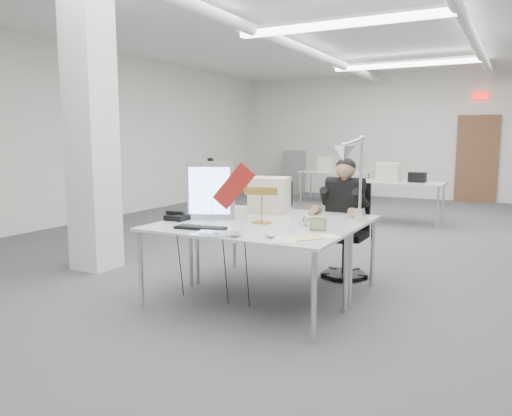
{
  "coord_description": "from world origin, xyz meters",
  "views": [
    {
      "loc": [
        2.15,
        -6.29,
        1.56
      ],
      "look_at": [
        -0.12,
        -2.0,
        0.87
      ],
      "focal_mm": 35.0,
      "sensor_mm": 36.0,
      "label": 1
    }
  ],
  "objects_px": {
    "laptop": "(216,235)",
    "beige_monitor": "(270,195)",
    "desk_main": "(242,230)",
    "bankers_lamp": "(262,206)",
    "seated_person": "(345,198)",
    "office_chair": "(345,235)",
    "architect_lamp": "(353,175)",
    "desk_phone": "(177,218)",
    "monitor": "(211,191)"
  },
  "relations": [
    {
      "from": "monitor",
      "to": "bankers_lamp",
      "type": "distance_m",
      "value": 0.56
    },
    {
      "from": "bankers_lamp",
      "to": "architect_lamp",
      "type": "relative_size",
      "value": 0.36
    },
    {
      "from": "bankers_lamp",
      "to": "beige_monitor",
      "type": "height_order",
      "value": "beige_monitor"
    },
    {
      "from": "desk_main",
      "to": "monitor",
      "type": "relative_size",
      "value": 3.12
    },
    {
      "from": "office_chair",
      "to": "desk_main",
      "type": "bearing_deg",
      "value": -108.48
    },
    {
      "from": "beige_monitor",
      "to": "architect_lamp",
      "type": "distance_m",
      "value": 1.12
    },
    {
      "from": "architect_lamp",
      "to": "beige_monitor",
      "type": "bearing_deg",
      "value": 144.6
    },
    {
      "from": "office_chair",
      "to": "desk_phone",
      "type": "height_order",
      "value": "office_chair"
    },
    {
      "from": "bankers_lamp",
      "to": "monitor",
      "type": "bearing_deg",
      "value": 167.02
    },
    {
      "from": "office_chair",
      "to": "seated_person",
      "type": "bearing_deg",
      "value": -90.89
    },
    {
      "from": "desk_main",
      "to": "beige_monitor",
      "type": "xyz_separation_m",
      "value": [
        -0.24,
        1.03,
        0.2
      ]
    },
    {
      "from": "desk_phone",
      "to": "architect_lamp",
      "type": "relative_size",
      "value": 0.22
    },
    {
      "from": "monitor",
      "to": "laptop",
      "type": "bearing_deg",
      "value": -77.61
    },
    {
      "from": "office_chair",
      "to": "desk_phone",
      "type": "relative_size",
      "value": 4.74
    },
    {
      "from": "monitor",
      "to": "bankers_lamp",
      "type": "xyz_separation_m",
      "value": [
        0.54,
        0.04,
        -0.12
      ]
    },
    {
      "from": "desk_main",
      "to": "desk_phone",
      "type": "xyz_separation_m",
      "value": [
        -0.8,
        0.12,
        0.04
      ]
    },
    {
      "from": "seated_person",
      "to": "desk_phone",
      "type": "xyz_separation_m",
      "value": [
        -1.27,
        -1.33,
        -0.12
      ]
    },
    {
      "from": "desk_main",
      "to": "seated_person",
      "type": "distance_m",
      "value": 1.53
    },
    {
      "from": "desk_main",
      "to": "laptop",
      "type": "height_order",
      "value": "laptop"
    },
    {
      "from": "laptop",
      "to": "bankers_lamp",
      "type": "distance_m",
      "value": 0.76
    },
    {
      "from": "desk_phone",
      "to": "beige_monitor",
      "type": "distance_m",
      "value": 1.08
    },
    {
      "from": "beige_monitor",
      "to": "seated_person",
      "type": "bearing_deg",
      "value": 17.5
    },
    {
      "from": "laptop",
      "to": "monitor",
      "type": "bearing_deg",
      "value": 114.71
    },
    {
      "from": "desk_phone",
      "to": "architect_lamp",
      "type": "xyz_separation_m",
      "value": [
        1.59,
        0.57,
        0.44
      ]
    },
    {
      "from": "seated_person",
      "to": "architect_lamp",
      "type": "distance_m",
      "value": 0.88
    },
    {
      "from": "office_chair",
      "to": "architect_lamp",
      "type": "relative_size",
      "value": 1.04
    },
    {
      "from": "beige_monitor",
      "to": "architect_lamp",
      "type": "height_order",
      "value": "architect_lamp"
    },
    {
      "from": "beige_monitor",
      "to": "architect_lamp",
      "type": "bearing_deg",
      "value": -31.33
    },
    {
      "from": "office_chair",
      "to": "beige_monitor",
      "type": "bearing_deg",
      "value": -147.75
    },
    {
      "from": "office_chair",
      "to": "desk_phone",
      "type": "xyz_separation_m",
      "value": [
        -1.27,
        -1.38,
        0.3
      ]
    },
    {
      "from": "seated_person",
      "to": "laptop",
      "type": "distance_m",
      "value": 1.92
    },
    {
      "from": "office_chair",
      "to": "seated_person",
      "type": "height_order",
      "value": "seated_person"
    },
    {
      "from": "office_chair",
      "to": "seated_person",
      "type": "distance_m",
      "value": 0.42
    },
    {
      "from": "monitor",
      "to": "office_chair",
      "type": "bearing_deg",
      "value": 26.58
    },
    {
      "from": "desk_main",
      "to": "office_chair",
      "type": "distance_m",
      "value": 1.59
    },
    {
      "from": "laptop",
      "to": "bankers_lamp",
      "type": "height_order",
      "value": "bankers_lamp"
    },
    {
      "from": "laptop",
      "to": "desk_phone",
      "type": "bearing_deg",
      "value": 135.14
    },
    {
      "from": "office_chair",
      "to": "bankers_lamp",
      "type": "height_order",
      "value": "bankers_lamp"
    },
    {
      "from": "desk_main",
      "to": "beige_monitor",
      "type": "height_order",
      "value": "beige_monitor"
    },
    {
      "from": "monitor",
      "to": "beige_monitor",
      "type": "distance_m",
      "value": 0.79
    },
    {
      "from": "office_chair",
      "to": "monitor",
      "type": "relative_size",
      "value": 1.68
    },
    {
      "from": "office_chair",
      "to": "monitor",
      "type": "xyz_separation_m",
      "value": [
        -1.0,
        -1.19,
        0.56
      ]
    },
    {
      "from": "seated_person",
      "to": "bankers_lamp",
      "type": "xyz_separation_m",
      "value": [
        -0.45,
        -1.11,
        0.02
      ]
    },
    {
      "from": "laptop",
      "to": "beige_monitor",
      "type": "xyz_separation_m",
      "value": [
        -0.23,
        1.44,
        0.17
      ]
    },
    {
      "from": "bankers_lamp",
      "to": "seated_person",
      "type": "bearing_deg",
      "value": 51.06
    },
    {
      "from": "architect_lamp",
      "to": "seated_person",
      "type": "bearing_deg",
      "value": 95.93
    },
    {
      "from": "beige_monitor",
      "to": "office_chair",
      "type": "bearing_deg",
      "value": 20.41
    },
    {
      "from": "seated_person",
      "to": "architect_lamp",
      "type": "bearing_deg",
      "value": -68.16
    },
    {
      "from": "desk_main",
      "to": "laptop",
      "type": "distance_m",
      "value": 0.41
    },
    {
      "from": "office_chair",
      "to": "laptop",
      "type": "distance_m",
      "value": 1.98
    }
  ]
}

